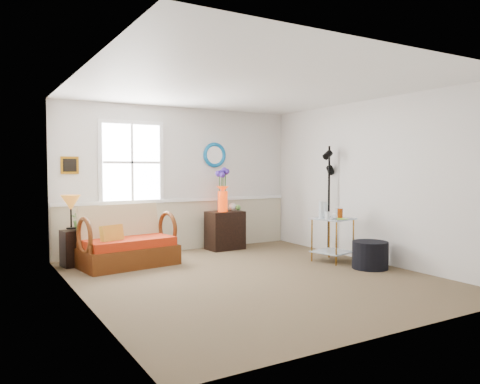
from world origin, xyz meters
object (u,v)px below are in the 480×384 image
lamp_stand (73,248)px  floor_lamp (329,200)px  loveseat (128,236)px  ottoman (370,255)px  cabinet (225,230)px  side_table (333,240)px

lamp_stand → floor_lamp: size_ratio=0.29×
loveseat → lamp_stand: size_ratio=2.56×
lamp_stand → loveseat: bearing=-28.7°
lamp_stand → floor_lamp: floor_lamp is taller
lamp_stand → ottoman: (3.81, -2.43, -0.07)m
loveseat → floor_lamp: bearing=-20.7°
cabinet → ottoman: size_ratio=1.33×
side_table → floor_lamp: 0.91m
lamp_stand → side_table: size_ratio=0.79×
side_table → lamp_stand: bearing=154.7°
lamp_stand → ottoman: lamp_stand is taller
side_table → ottoman: (0.13, -0.69, -0.15)m
side_table → floor_lamp: bearing=54.3°
side_table → ottoman: 0.71m
lamp_stand → ottoman: size_ratio=1.04×
cabinet → side_table: same height
floor_lamp → ottoman: bearing=-107.0°
cabinet → floor_lamp: 1.98m
lamp_stand → floor_lamp: 4.30m
side_table → floor_lamp: (0.40, 0.56, 0.59)m
cabinet → loveseat: bearing=-167.9°
side_table → ottoman: bearing=-79.3°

